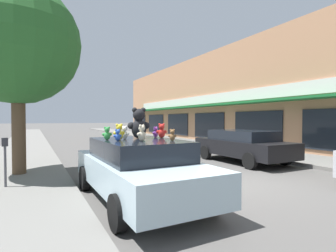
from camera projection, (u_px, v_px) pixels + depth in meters
The scene contains 16 objects.
ground_plane at pixel (233, 183), 7.75m from camera, with size 260.00×260.00×0.00m, color #514F4C.
sidewalk_near at pixel (7, 212), 5.13m from camera, with size 2.93×90.00×0.15m.
storefront_row at pixel (301, 99), 22.02m from camera, with size 16.54×40.34×7.22m.
plush_art_car at pixel (138, 167), 6.13m from camera, with size 2.16×4.74×1.42m.
teddy_bear_giant at pixel (139, 124), 6.43m from camera, with size 0.57×0.37×0.77m.
teddy_bear_white at pixel (125, 133), 6.25m from camera, with size 0.21×0.23×0.32m.
teddy_bear_brown at pixel (172, 135), 5.77m from camera, with size 0.19×0.16×0.26m.
teddy_bear_yellow at pixel (119, 132), 6.00m from camera, with size 0.28×0.17×0.37m.
teddy_bear_green at pixel (107, 134), 5.98m from camera, with size 0.23×0.15×0.31m.
teddy_bear_cream at pixel (142, 133), 5.69m from camera, with size 0.27×0.22×0.36m.
teddy_bear_blue at pixel (118, 135), 5.74m from camera, with size 0.19×0.12×0.26m.
teddy_bear_red at pixel (162, 131), 6.66m from camera, with size 0.28×0.21×0.37m.
teddy_bear_purple at pixel (156, 132), 6.84m from camera, with size 0.21×0.16×0.29m.
parked_car_far_center at pixel (242, 145), 11.56m from camera, with size 2.13×4.58×1.40m.
street_tree at pixel (17, 44), 8.32m from camera, with size 3.89×3.89×6.12m.
parking_meter at pixel (5, 156), 6.75m from camera, with size 0.14×0.10×1.27m.
Camera 1 is at (-5.24, -5.97, 1.90)m, focal length 28.00 mm.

